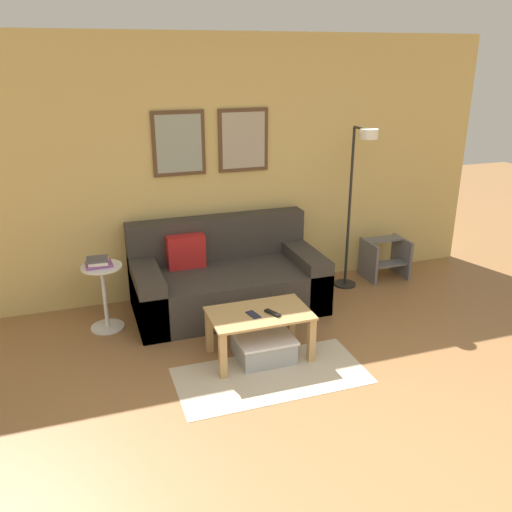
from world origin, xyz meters
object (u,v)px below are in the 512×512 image
storage_bin (263,346)px  floor_lamp (358,188)px  side_table (104,291)px  book_stack (98,262)px  coffee_table (259,322)px  couch (226,280)px  cell_phone (253,315)px  remote_control (273,313)px  step_stool (385,257)px

storage_bin → floor_lamp: bearing=35.9°
side_table → book_stack: size_ratio=2.62×
coffee_table → side_table: (-1.15, 0.92, 0.05)m
couch → cell_phone: couch is taller
side_table → remote_control: size_ratio=4.06×
storage_bin → book_stack: 1.62m
step_stool → coffee_table: bearing=-148.7°
couch → floor_lamp: floor_lamp is taller
floor_lamp → book_stack: size_ratio=7.31×
storage_bin → cell_phone: 0.31m
remote_control → side_table: bearing=115.5°
storage_bin → step_stool: (1.85, 1.17, 0.13)m
coffee_table → floor_lamp: bearing=34.6°
couch → storage_bin: size_ratio=3.87×
floor_lamp → cell_phone: (-1.42, -0.97, -0.70)m
couch → floor_lamp: size_ratio=1.06×
book_stack → step_stool: size_ratio=0.51×
floor_lamp → step_stool: bearing=21.4°
side_table → book_stack: 0.28m
coffee_table → cell_phone: size_ratio=5.83×
side_table → step_stool: 3.04m
book_stack → remote_control: book_stack is taller
book_stack → floor_lamp: bearing=0.5°
coffee_table → storage_bin: (0.02, -0.03, -0.21)m
storage_bin → cell_phone: cell_phone is taller
side_table → coffee_table: bearing=-38.5°
floor_lamp → couch: bearing=178.0°
coffee_table → floor_lamp: floor_lamp is taller
side_table → step_stool: side_table is taller
couch → storage_bin: 1.03m
cell_phone → storage_bin: bearing=-14.0°
floor_lamp → coffee_table: bearing=-145.4°
coffee_table → side_table: 1.47m
remote_control → cell_phone: 0.16m
remote_control → floor_lamp: bearing=12.2°
book_stack → remote_control: size_ratio=1.55×
book_stack → side_table: bearing=-8.7°
coffee_table → storage_bin: bearing=-51.7°
couch → side_table: size_ratio=2.95×
storage_bin → book_stack: book_stack is taller
coffee_table → cell_phone: 0.11m
floor_lamp → side_table: bearing=-179.5°
coffee_table → book_stack: size_ratio=3.51×
coffee_table → floor_lamp: size_ratio=0.48×
floor_lamp → side_table: size_ratio=2.78×
side_table → book_stack: bearing=171.3°
storage_bin → remote_control: remote_control is taller
remote_control → step_stool: 2.16m
floor_lamp → side_table: 2.62m
book_stack → remote_control: (1.26, -0.98, -0.23)m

